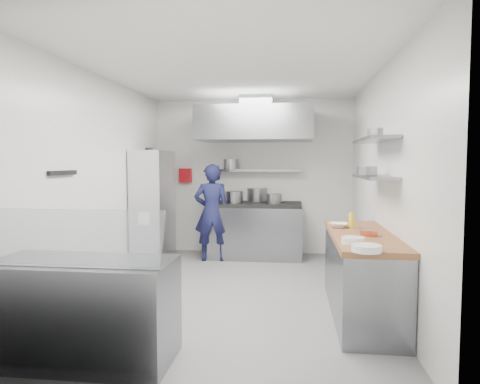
# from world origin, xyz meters

# --- Properties ---
(floor) EXTENTS (5.00, 5.00, 0.00)m
(floor) POSITION_xyz_m (0.00, 0.00, 0.00)
(floor) COLOR slate
(floor) RESTS_ON ground
(ceiling) EXTENTS (5.00, 5.00, 0.00)m
(ceiling) POSITION_xyz_m (0.00, 0.00, 2.80)
(ceiling) COLOR silver
(ceiling) RESTS_ON wall_back
(wall_back) EXTENTS (3.60, 2.80, 0.02)m
(wall_back) POSITION_xyz_m (0.00, 2.50, 1.40)
(wall_back) COLOR white
(wall_back) RESTS_ON floor
(wall_front) EXTENTS (3.60, 2.80, 0.02)m
(wall_front) POSITION_xyz_m (0.00, -2.50, 1.40)
(wall_front) COLOR white
(wall_front) RESTS_ON floor
(wall_left) EXTENTS (2.80, 5.00, 0.02)m
(wall_left) POSITION_xyz_m (-1.80, 0.00, 1.40)
(wall_left) COLOR white
(wall_left) RESTS_ON floor
(wall_right) EXTENTS (2.80, 5.00, 0.02)m
(wall_right) POSITION_xyz_m (1.80, 0.00, 1.40)
(wall_right) COLOR white
(wall_right) RESTS_ON floor
(gas_range) EXTENTS (1.60, 0.80, 0.90)m
(gas_range) POSITION_xyz_m (0.10, 2.10, 0.45)
(gas_range) COLOR gray
(gas_range) RESTS_ON floor
(cooktop) EXTENTS (1.57, 0.78, 0.06)m
(cooktop) POSITION_xyz_m (0.10, 2.10, 0.93)
(cooktop) COLOR black
(cooktop) RESTS_ON gas_range
(stock_pot_left) EXTENTS (0.31, 0.31, 0.20)m
(stock_pot_left) POSITION_xyz_m (-0.28, 2.02, 1.06)
(stock_pot_left) COLOR slate
(stock_pot_left) RESTS_ON cooktop
(stock_pot_mid) EXTENTS (0.37, 0.37, 0.24)m
(stock_pot_mid) POSITION_xyz_m (0.09, 2.43, 1.08)
(stock_pot_mid) COLOR slate
(stock_pot_mid) RESTS_ON cooktop
(stock_pot_right) EXTENTS (0.27, 0.27, 0.16)m
(stock_pot_right) POSITION_xyz_m (0.42, 2.05, 1.04)
(stock_pot_right) COLOR slate
(stock_pot_right) RESTS_ON cooktop
(over_range_shelf) EXTENTS (1.60, 0.30, 0.04)m
(over_range_shelf) POSITION_xyz_m (0.10, 2.34, 1.52)
(over_range_shelf) COLOR gray
(over_range_shelf) RESTS_ON wall_back
(shelf_pot_a) EXTENTS (0.26, 0.26, 0.18)m
(shelf_pot_a) POSITION_xyz_m (-0.37, 2.22, 1.63)
(shelf_pot_a) COLOR slate
(shelf_pot_a) RESTS_ON over_range_shelf
(extractor_hood) EXTENTS (1.90, 1.15, 0.55)m
(extractor_hood) POSITION_xyz_m (0.10, 1.93, 2.30)
(extractor_hood) COLOR gray
(extractor_hood) RESTS_ON wall_back
(hood_duct) EXTENTS (0.55, 0.55, 0.24)m
(hood_duct) POSITION_xyz_m (0.10, 2.15, 2.68)
(hood_duct) COLOR slate
(hood_duct) RESTS_ON extractor_hood
(red_firebox) EXTENTS (0.22, 0.10, 0.26)m
(red_firebox) POSITION_xyz_m (-1.25, 2.44, 1.42)
(red_firebox) COLOR #AF0E16
(red_firebox) RESTS_ON wall_back
(chef) EXTENTS (0.66, 0.49, 1.64)m
(chef) POSITION_xyz_m (-0.62, 1.74, 0.82)
(chef) COLOR #13163B
(chef) RESTS_ON floor
(wire_rack) EXTENTS (0.50, 0.90, 1.85)m
(wire_rack) POSITION_xyz_m (-1.53, 1.41, 0.93)
(wire_rack) COLOR silver
(wire_rack) RESTS_ON floor
(rack_bin_a) EXTENTS (0.17, 0.21, 0.19)m
(rack_bin_a) POSITION_xyz_m (-1.53, 1.05, 0.80)
(rack_bin_a) COLOR white
(rack_bin_a) RESTS_ON wire_rack
(rack_bin_b) EXTENTS (0.12, 0.16, 0.14)m
(rack_bin_b) POSITION_xyz_m (-1.53, 1.26, 1.30)
(rack_bin_b) COLOR yellow
(rack_bin_b) RESTS_ON wire_rack
(rack_jar) EXTENTS (0.12, 0.12, 0.18)m
(rack_jar) POSITION_xyz_m (-1.48, 1.10, 1.80)
(rack_jar) COLOR black
(rack_jar) RESTS_ON wire_rack
(knife_strip) EXTENTS (0.04, 0.55, 0.05)m
(knife_strip) POSITION_xyz_m (-1.78, -0.90, 1.55)
(knife_strip) COLOR black
(knife_strip) RESTS_ON wall_left
(prep_counter_base) EXTENTS (0.62, 2.00, 0.84)m
(prep_counter_base) POSITION_xyz_m (1.48, -0.60, 0.42)
(prep_counter_base) COLOR gray
(prep_counter_base) RESTS_ON floor
(prep_counter_top) EXTENTS (0.65, 2.04, 0.06)m
(prep_counter_top) POSITION_xyz_m (1.48, -0.60, 0.87)
(prep_counter_top) COLOR brown
(prep_counter_top) RESTS_ON prep_counter_base
(plate_stack_a) EXTENTS (0.25, 0.25, 0.06)m
(plate_stack_a) POSITION_xyz_m (1.36, -1.59, 0.93)
(plate_stack_a) COLOR white
(plate_stack_a) RESTS_ON prep_counter_top
(plate_stack_b) EXTENTS (0.22, 0.22, 0.06)m
(plate_stack_b) POSITION_xyz_m (1.30, -1.22, 0.93)
(plate_stack_b) COLOR white
(plate_stack_b) RESTS_ON prep_counter_top
(copper_pan) EXTENTS (0.18, 0.18, 0.06)m
(copper_pan) POSITION_xyz_m (1.53, -0.75, 0.93)
(copper_pan) COLOR #C25836
(copper_pan) RESTS_ON prep_counter_top
(squeeze_bottle) EXTENTS (0.05, 0.05, 0.18)m
(squeeze_bottle) POSITION_xyz_m (1.42, -0.24, 0.99)
(squeeze_bottle) COLOR yellow
(squeeze_bottle) RESTS_ON prep_counter_top
(mixing_bowl) EXTENTS (0.25, 0.25, 0.05)m
(mixing_bowl) POSITION_xyz_m (1.27, -0.22, 0.93)
(mixing_bowl) COLOR white
(mixing_bowl) RESTS_ON prep_counter_top
(wall_shelf_lower) EXTENTS (0.30, 1.30, 0.04)m
(wall_shelf_lower) POSITION_xyz_m (1.64, -0.30, 1.50)
(wall_shelf_lower) COLOR gray
(wall_shelf_lower) RESTS_ON wall_right
(wall_shelf_upper) EXTENTS (0.30, 1.30, 0.04)m
(wall_shelf_upper) POSITION_xyz_m (1.64, -0.30, 1.92)
(wall_shelf_upper) COLOR gray
(wall_shelf_upper) RESTS_ON wall_right
(shelf_pot_c) EXTENTS (0.23, 0.23, 0.10)m
(shelf_pot_c) POSITION_xyz_m (1.57, -0.30, 1.57)
(shelf_pot_c) COLOR slate
(shelf_pot_c) RESTS_ON wall_shelf_lower
(shelf_pot_d) EXTENTS (0.27, 0.27, 0.14)m
(shelf_pot_d) POSITION_xyz_m (1.77, 0.14, 2.01)
(shelf_pot_d) COLOR slate
(shelf_pot_d) RESTS_ON wall_shelf_upper
(display_case) EXTENTS (1.50, 0.70, 0.85)m
(display_case) POSITION_xyz_m (-1.00, -2.00, 0.42)
(display_case) COLOR gray
(display_case) RESTS_ON floor
(display_glass) EXTENTS (1.47, 0.19, 0.42)m
(display_glass) POSITION_xyz_m (-1.00, -2.12, 1.07)
(display_glass) COLOR silver
(display_glass) RESTS_ON display_case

